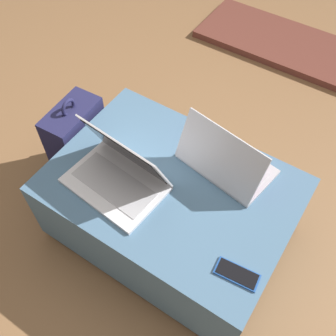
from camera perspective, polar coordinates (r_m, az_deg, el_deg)
The scene contains 7 objects.
ground_plane at distance 1.88m, azimuth 0.41°, elevation -9.16°, with size 14.00×14.00×0.00m, color olive.
ottoman at distance 1.71m, azimuth 0.45°, elevation -6.05°, with size 0.96×0.69×0.40m.
laptop_near at distance 1.51m, azimuth -7.17°, elevation -0.77°, with size 0.40×0.29×0.25m.
laptop_far at distance 1.56m, azimuth 8.20°, elevation 1.01°, with size 0.40×0.28×0.22m.
cell_phone at distance 1.38m, azimuth 9.99°, elevation -14.91°, with size 0.16×0.08×0.01m.
backpack at distance 1.97m, azimuth -13.07°, elevation 3.62°, with size 0.21×0.29×0.49m.
fireplace_hearth at distance 2.90m, azimuth 18.71°, elevation 15.97°, with size 1.40×0.50×0.04m.
Camera 1 is at (0.46, -0.73, 1.68)m, focal length 42.00 mm.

